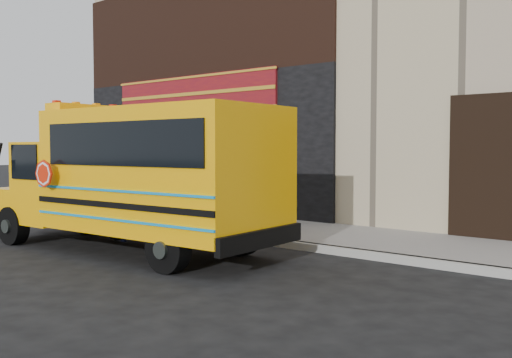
{
  "coord_description": "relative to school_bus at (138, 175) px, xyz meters",
  "views": [
    {
      "loc": [
        7.48,
        -6.68,
        2.02
      ],
      "look_at": [
        0.44,
        1.85,
        1.42
      ],
      "focal_mm": 40.0,
      "sensor_mm": 36.0,
      "label": 1
    }
  ],
  "objects": [
    {
      "name": "ground",
      "position": [
        1.24,
        -0.32,
        -1.51
      ],
      "size": [
        120.0,
        120.0,
        0.0
      ],
      "primitive_type": "plane",
      "color": "black",
      "rests_on": "ground"
    },
    {
      "name": "curb",
      "position": [
        1.24,
        2.28,
        -1.43
      ],
      "size": [
        40.0,
        0.2,
        0.15
      ],
      "primitive_type": "cube",
      "color": "#9C9C96",
      "rests_on": "ground"
    },
    {
      "name": "sidewalk",
      "position": [
        1.24,
        3.78,
        -1.43
      ],
      "size": [
        40.0,
        3.0,
        0.15
      ],
      "primitive_type": "cube",
      "color": "gray",
      "rests_on": "ground"
    },
    {
      "name": "building",
      "position": [
        1.2,
        10.14,
        4.62
      ],
      "size": [
        20.0,
        10.7,
        12.0
      ],
      "color": "tan",
      "rests_on": "sidewalk"
    },
    {
      "name": "school_bus",
      "position": [
        0.0,
        0.0,
        0.0
      ],
      "size": [
        6.99,
        2.61,
        2.92
      ],
      "color": "black",
      "rests_on": "ground"
    },
    {
      "name": "bicycle",
      "position": [
        -0.95,
        0.68,
        -0.91
      ],
      "size": [
        2.05,
        0.82,
        1.2
      ],
      "primitive_type": "imported",
      "rotation": [
        0.0,
        0.0,
        1.71
      ],
      "color": "black",
      "rests_on": "ground"
    },
    {
      "name": "cyclist",
      "position": [
        -1.05,
        0.59,
        -0.74
      ],
      "size": [
        0.38,
        0.57,
        1.55
      ],
      "primitive_type": "imported",
      "rotation": [
        0.0,
        0.0,
        1.55
      ],
      "color": "black",
      "rests_on": "ground"
    }
  ]
}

